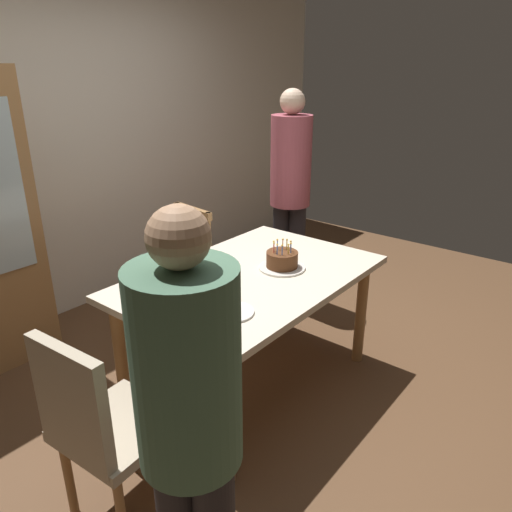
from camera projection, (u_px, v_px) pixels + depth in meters
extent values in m
plane|color=brown|center=(251.00, 383.00, 3.09)|extent=(6.40, 6.40, 0.00)
cube|color=silver|center=(63.00, 148.00, 3.69)|extent=(6.40, 0.10, 2.60)
cube|color=beige|center=(251.00, 278.00, 2.82)|extent=(1.53, 1.00, 0.04)
cylinder|color=#9E7042|center=(227.00, 420.00, 2.24)|extent=(0.07, 0.07, 0.72)
cylinder|color=#9E7042|center=(361.00, 313.00, 3.21)|extent=(0.07, 0.07, 0.72)
cylinder|color=#9E7042|center=(121.00, 359.00, 2.71)|extent=(0.07, 0.07, 0.72)
cylinder|color=#9E7042|center=(265.00, 282.00, 3.67)|extent=(0.07, 0.07, 0.72)
cylinder|color=silver|center=(282.00, 267.00, 2.89)|extent=(0.28, 0.28, 0.01)
cylinder|color=#563019|center=(282.00, 259.00, 2.87)|extent=(0.19, 0.19, 0.09)
cylinder|color=yellow|center=(287.00, 245.00, 2.89)|extent=(0.01, 0.01, 0.05)
sphere|color=#FFC64C|center=(287.00, 240.00, 2.87)|extent=(0.01, 0.01, 0.01)
cylinder|color=#F2994C|center=(283.00, 245.00, 2.89)|extent=(0.01, 0.01, 0.05)
sphere|color=#FFC64C|center=(283.00, 239.00, 2.88)|extent=(0.01, 0.01, 0.01)
cylinder|color=#4C7FE5|center=(277.00, 245.00, 2.89)|extent=(0.01, 0.01, 0.05)
sphere|color=#FFC64C|center=(277.00, 240.00, 2.87)|extent=(0.01, 0.01, 0.01)
cylinder|color=#F2994C|center=(274.00, 247.00, 2.86)|extent=(0.01, 0.01, 0.05)
sphere|color=#FFC64C|center=(274.00, 241.00, 2.85)|extent=(0.01, 0.01, 0.01)
cylinder|color=#E54C4C|center=(274.00, 248.00, 2.83)|extent=(0.01, 0.01, 0.05)
sphere|color=#FFC64C|center=(274.00, 243.00, 2.82)|extent=(0.01, 0.01, 0.01)
cylinder|color=#4C7FE5|center=(277.00, 250.00, 2.81)|extent=(0.01, 0.01, 0.05)
sphere|color=#FFC64C|center=(277.00, 245.00, 2.80)|extent=(0.01, 0.01, 0.01)
cylinder|color=#4C7FE5|center=(282.00, 251.00, 2.80)|extent=(0.01, 0.01, 0.05)
sphere|color=#FFC64C|center=(282.00, 245.00, 2.79)|extent=(0.01, 0.01, 0.01)
cylinder|color=yellow|center=(288.00, 250.00, 2.81)|extent=(0.01, 0.01, 0.05)
sphere|color=#FFC64C|center=(288.00, 245.00, 2.80)|extent=(0.01, 0.01, 0.01)
cylinder|color=#4C7FE5|center=(291.00, 249.00, 2.83)|extent=(0.01, 0.01, 0.05)
sphere|color=#FFC64C|center=(291.00, 243.00, 2.82)|extent=(0.01, 0.01, 0.01)
cylinder|color=#F2994C|center=(291.00, 247.00, 2.86)|extent=(0.01, 0.01, 0.05)
sphere|color=#FFC64C|center=(291.00, 241.00, 2.85)|extent=(0.01, 0.01, 0.01)
cylinder|color=white|center=(232.00, 312.00, 2.37)|extent=(0.22, 0.22, 0.01)
cylinder|color=white|center=(213.00, 268.00, 2.88)|extent=(0.22, 0.22, 0.01)
cube|color=silver|center=(209.00, 325.00, 2.26)|extent=(0.18, 0.04, 0.01)
cube|color=silver|center=(196.00, 278.00, 2.76)|extent=(0.18, 0.06, 0.01)
cube|color=tan|center=(173.00, 280.00, 3.49)|extent=(0.49, 0.49, 0.05)
cylinder|color=#9E7042|center=(143.00, 309.00, 3.58)|extent=(0.04, 0.04, 0.42)
cylinder|color=#9E7042|center=(169.00, 325.00, 3.35)|extent=(0.04, 0.04, 0.42)
cylinder|color=#9E7042|center=(180.00, 294.00, 3.80)|extent=(0.04, 0.04, 0.42)
cylinder|color=#9E7042|center=(208.00, 309.00, 3.57)|extent=(0.04, 0.04, 0.42)
cylinder|color=#9E7042|center=(179.00, 235.00, 3.64)|extent=(0.04, 0.04, 0.50)
cylinder|color=#9E7042|center=(209.00, 247.00, 3.40)|extent=(0.04, 0.04, 0.50)
cube|color=#9E7042|center=(192.00, 211.00, 3.44)|extent=(0.09, 0.40, 0.06)
cube|color=tan|center=(120.00, 427.00, 2.07)|extent=(0.47, 0.47, 0.05)
cylinder|color=#9E7042|center=(180.00, 462.00, 2.20)|extent=(0.04, 0.04, 0.42)
cylinder|color=#9E7042|center=(128.00, 432.00, 2.38)|extent=(0.04, 0.04, 0.42)
cylinder|color=#9E7042|center=(69.00, 477.00, 2.12)|extent=(0.04, 0.04, 0.42)
cube|color=tan|center=(71.00, 405.00, 1.82)|extent=(0.08, 0.40, 0.50)
cylinder|color=#4C7259|center=(187.00, 369.00, 1.39)|extent=(0.32, 0.32, 0.63)
sphere|color=tan|center=(178.00, 237.00, 1.24)|extent=(0.17, 0.17, 0.17)
cylinder|color=#262328|center=(281.00, 252.00, 4.08)|extent=(0.14, 0.14, 0.84)
cylinder|color=#262328|center=(296.00, 254.00, 4.05)|extent=(0.14, 0.14, 0.84)
cylinder|color=#A54C59|center=(291.00, 161.00, 3.78)|extent=(0.32, 0.32, 0.70)
sphere|color=beige|center=(292.00, 101.00, 3.61)|extent=(0.19, 0.19, 0.19)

